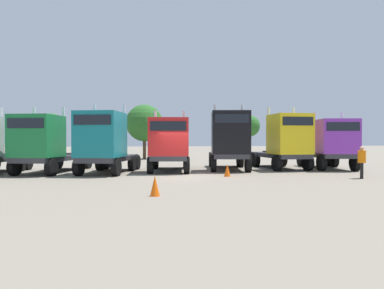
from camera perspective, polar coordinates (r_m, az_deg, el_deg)
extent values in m
plane|color=gray|center=(18.61, -1.80, -5.53)|extent=(200.00, 200.00, 0.00)
cylinder|color=silver|center=(22.45, -30.14, 1.87)|extent=(0.20, 0.20, 2.93)
cylinder|color=#333338|center=(24.66, -30.03, -1.51)|extent=(1.24, 1.24, 0.12)
cylinder|color=black|center=(24.32, -27.58, -2.97)|extent=(0.48, 1.04, 1.00)
cylinder|color=black|center=(25.33, -26.56, -2.82)|extent=(0.48, 1.04, 1.00)
cube|color=#333338|center=(22.96, -22.72, -2.15)|extent=(3.85, 6.66, 0.30)
cube|color=#197238|center=(21.19, -25.23, 1.32)|extent=(2.94, 2.88, 2.44)
cube|color=black|center=(20.20, -26.91, 3.32)|extent=(2.03, 0.62, 0.55)
cylinder|color=silver|center=(21.90, -21.36, 2.09)|extent=(0.22, 0.22, 3.04)
cylinder|color=silver|center=(22.80, -25.66, 2.02)|extent=(0.22, 0.22, 3.04)
cylinder|color=#333338|center=(24.18, -21.21, -1.51)|extent=(1.36, 1.36, 0.12)
cylinder|color=black|center=(20.31, -23.16, -3.65)|extent=(0.61, 1.06, 1.00)
cylinder|color=black|center=(21.43, -28.37, -3.45)|extent=(0.61, 1.06, 1.00)
cylinder|color=black|center=(23.90, -18.66, -2.99)|extent=(0.61, 1.06, 1.00)
cylinder|color=black|center=(24.86, -23.32, -2.87)|extent=(0.61, 1.06, 1.00)
cylinder|color=black|center=(24.91, -17.65, -2.84)|extent=(0.61, 1.06, 1.00)
cylinder|color=black|center=(25.83, -22.17, -2.73)|extent=(0.61, 1.06, 1.00)
cube|color=#333338|center=(21.43, -14.02, -2.31)|extent=(3.71, 6.02, 0.30)
cube|color=#14727A|center=(19.97, -15.49, 1.66)|extent=(3.03, 3.14, 2.63)
cube|color=black|center=(18.79, -16.91, 4.13)|extent=(2.02, 0.63, 0.55)
cylinder|color=silver|center=(21.03, -11.68, 2.44)|extent=(0.22, 0.22, 3.23)
cylinder|color=silver|center=(21.66, -16.49, 2.37)|extent=(0.22, 0.22, 3.23)
cylinder|color=#333338|center=(22.59, -12.99, -1.63)|extent=(1.37, 1.37, 0.12)
cylinder|color=black|center=(19.11, -13.00, -3.88)|extent=(0.62, 1.06, 1.00)
cylinder|color=black|center=(19.91, -19.04, -3.71)|extent=(0.62, 1.06, 1.00)
cylinder|color=black|center=(22.28, -10.31, -3.23)|extent=(0.62, 1.06, 1.00)
cylinder|color=black|center=(22.97, -15.61, -3.12)|extent=(0.62, 1.06, 1.00)
cylinder|color=black|center=(23.34, -9.58, -3.05)|extent=(0.62, 1.06, 1.00)
cylinder|color=black|center=(24.00, -14.67, -2.96)|extent=(0.62, 1.06, 1.00)
cube|color=#333338|center=(22.14, -3.88, -2.11)|extent=(3.07, 5.95, 0.30)
cube|color=red|center=(20.53, -4.03, 1.31)|extent=(2.76, 2.84, 2.31)
cube|color=black|center=(19.28, -4.16, 3.22)|extent=(2.08, 0.37, 0.55)
cylinder|color=silver|center=(21.92, -1.42, 2.05)|extent=(0.21, 0.21, 2.91)
cylinder|color=silver|center=(21.98, -6.38, 2.05)|extent=(0.21, 0.21, 2.91)
cylinder|color=#333338|center=(23.38, -3.78, -1.45)|extent=(1.26, 1.26, 0.12)
cylinder|color=black|center=(20.03, -0.92, -3.60)|extent=(0.51, 1.08, 1.04)
cylinder|color=black|center=(20.10, -7.22, -3.59)|extent=(0.51, 1.08, 1.04)
cylinder|color=black|center=(23.39, -1.08, -2.99)|extent=(0.51, 1.08, 1.04)
cylinder|color=black|center=(23.46, -6.47, -2.98)|extent=(0.51, 1.08, 1.04)
cylinder|color=black|center=(24.49, -1.13, -2.83)|extent=(0.51, 1.08, 1.04)
cylinder|color=black|center=(24.56, -6.27, -2.82)|extent=(0.51, 1.08, 1.04)
cube|color=#333338|center=(23.58, 6.21, -1.79)|extent=(3.52, 6.55, 0.30)
cube|color=black|center=(21.65, 6.62, 2.03)|extent=(2.87, 2.86, 2.75)
cube|color=black|center=(20.49, 6.93, 4.49)|extent=(2.06, 0.50, 0.55)
cylinder|color=silver|center=(23.10, 8.68, 2.69)|extent=(0.22, 0.22, 3.35)
cylinder|color=silver|center=(22.94, 3.97, 2.71)|extent=(0.22, 0.22, 3.35)
cylinder|color=#333338|center=(24.93, 5.96, -1.17)|extent=(1.32, 1.32, 0.12)
cylinder|color=black|center=(21.33, 9.68, -3.26)|extent=(0.59, 1.15, 1.10)
cylinder|color=black|center=(21.14, 3.76, -3.29)|extent=(0.59, 1.15, 1.10)
cylinder|color=black|center=(25.21, 8.43, -2.66)|extent=(0.59, 1.15, 1.10)
cylinder|color=black|center=(25.04, 3.42, -2.68)|extent=(0.59, 1.15, 1.10)
cylinder|color=black|center=(26.30, 8.15, -2.52)|extent=(0.59, 1.15, 1.10)
cylinder|color=black|center=(26.14, 3.34, -2.54)|extent=(0.59, 1.15, 1.10)
cube|color=#333338|center=(24.89, 14.54, -1.77)|extent=(2.31, 6.15, 0.30)
cube|color=yellow|center=(23.15, 16.54, 1.73)|extent=(2.44, 2.32, 2.68)
cube|color=black|center=(22.15, 17.89, 3.88)|extent=(2.10, 0.08, 0.55)
cylinder|color=silver|center=(24.73, 17.17, 2.35)|extent=(0.18, 0.18, 3.28)
cylinder|color=silver|center=(23.92, 13.12, 2.42)|extent=(0.18, 0.18, 3.28)
cylinder|color=#333338|center=(26.11, 13.31, -1.19)|extent=(1.12, 1.12, 0.12)
cylinder|color=black|center=(23.32, 19.42, -3.01)|extent=(0.37, 1.07, 1.06)
cylinder|color=black|center=(22.32, 14.50, -3.15)|extent=(0.37, 1.07, 1.06)
cylinder|color=black|center=(26.69, 15.38, -2.54)|extent=(0.37, 1.07, 1.06)
cylinder|color=black|center=(25.82, 10.97, -2.63)|extent=(0.37, 1.07, 1.06)
cylinder|color=black|center=(27.69, 14.40, -2.42)|extent=(0.37, 1.07, 1.06)
cylinder|color=black|center=(26.85, 10.12, -2.50)|extent=(0.37, 1.07, 1.06)
cube|color=#333338|center=(25.78, 22.16, -1.65)|extent=(3.36, 6.00, 0.30)
cube|color=purple|center=(24.17, 23.62, 1.28)|extent=(2.83, 2.71, 2.30)
cube|color=black|center=(23.14, 24.71, 2.85)|extent=(2.06, 0.49, 0.55)
cylinder|color=silver|center=(25.72, 24.50, 1.90)|extent=(0.21, 0.21, 2.90)
cylinder|color=silver|center=(25.03, 20.50, 1.95)|extent=(0.21, 0.21, 2.90)
cylinder|color=#333338|center=(26.93, 21.22, -1.10)|extent=(1.31, 1.31, 0.12)
cylinder|color=black|center=(24.27, 26.39, -2.86)|extent=(0.58, 1.14, 1.09)
cylinder|color=black|center=(23.42, 21.51, -2.96)|extent=(0.58, 1.14, 1.09)
cylinder|color=black|center=(27.34, 23.39, -2.46)|extent=(0.58, 1.14, 1.09)
cylinder|color=black|center=(26.59, 18.99, -2.53)|extent=(0.58, 1.14, 1.09)
cylinder|color=black|center=(28.36, 22.55, -2.35)|extent=(0.58, 1.14, 1.09)
cylinder|color=black|center=(27.64, 18.30, -2.41)|extent=(0.58, 1.14, 1.09)
cylinder|color=black|center=(19.53, 27.32, -4.08)|extent=(0.22, 0.22, 0.83)
cylinder|color=black|center=(19.81, 27.32, -4.02)|extent=(0.22, 0.22, 0.83)
cylinder|color=orange|center=(19.62, 27.33, -1.88)|extent=(0.56, 0.56, 0.66)
sphere|color=tan|center=(19.61, 27.34, -0.59)|extent=(0.23, 0.23, 0.23)
cone|color=#F2590C|center=(12.08, -6.44, -7.14)|extent=(0.36, 0.36, 0.73)
cone|color=#F2590C|center=(18.61, 6.14, -4.46)|extent=(0.36, 0.36, 0.69)
cylinder|color=#4C3823|center=(42.17, -23.24, -0.68)|extent=(0.36, 0.36, 2.12)
sphere|color=#286023|center=(42.19, -23.25, 2.64)|extent=(3.47, 3.47, 3.47)
cylinder|color=#4C3823|center=(36.56, -8.23, -0.66)|extent=(0.36, 0.36, 2.34)
sphere|color=#286023|center=(36.61, -8.24, 3.71)|extent=(4.05, 4.05, 4.05)
cylinder|color=#4C3823|center=(44.91, 9.87, -0.10)|extent=(0.36, 0.36, 2.84)
sphere|color=#286023|center=(44.95, 9.88, 3.18)|extent=(2.89, 2.89, 2.89)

